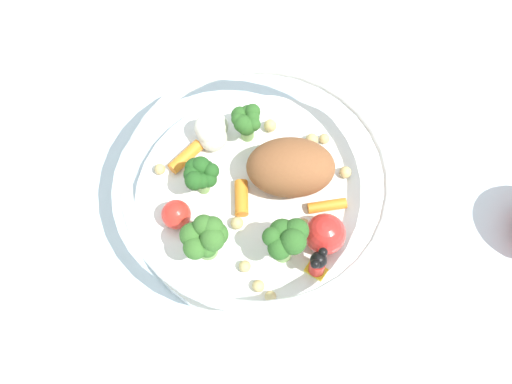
# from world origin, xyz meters

# --- Properties ---
(ground_plane) EXTENTS (2.40, 2.40, 0.00)m
(ground_plane) POSITION_xyz_m (0.00, 0.00, 0.00)
(ground_plane) COLOR silver
(food_container) EXTENTS (0.22, 0.22, 0.06)m
(food_container) POSITION_xyz_m (-0.02, -0.00, 0.03)
(food_container) COLOR white
(food_container) RESTS_ON ground_plane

